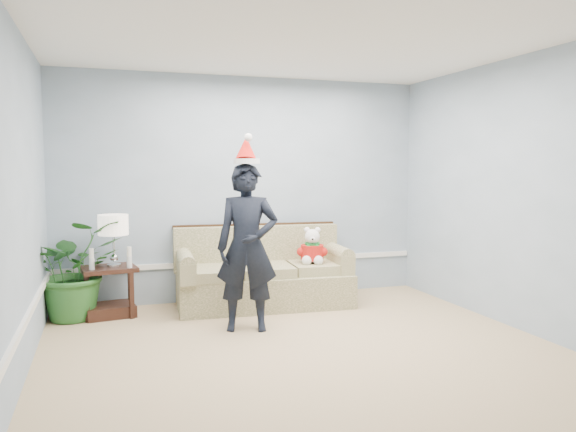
# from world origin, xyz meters

# --- Properties ---
(room_shell) EXTENTS (4.54, 5.04, 2.74)m
(room_shell) POSITION_xyz_m (0.00, 0.00, 1.35)
(room_shell) COLOR tan
(room_shell) RESTS_ON ground
(wainscot_trim) EXTENTS (4.49, 4.99, 0.06)m
(wainscot_trim) POSITION_xyz_m (-1.18, 1.18, 0.45)
(wainscot_trim) COLOR white
(wainscot_trim) RESTS_ON room_shell
(sofa) EXTENTS (2.04, 0.99, 0.93)m
(sofa) POSITION_xyz_m (0.10, 2.08, 0.33)
(sofa) COLOR #505B2B
(sofa) RESTS_ON room_shell
(side_table) EXTENTS (0.62, 0.55, 0.54)m
(side_table) POSITION_xyz_m (-1.62, 2.12, 0.21)
(side_table) COLOR #351B13
(side_table) RESTS_ON room_shell
(table_lamp) EXTENTS (0.32, 0.32, 0.56)m
(table_lamp) POSITION_xyz_m (-1.56, 2.09, 0.97)
(table_lamp) COLOR silver
(table_lamp) RESTS_ON side_table
(candle_pair) EXTENTS (0.44, 0.06, 0.23)m
(candle_pair) POSITION_xyz_m (-1.59, 1.98, 0.65)
(candle_pair) COLOR silver
(candle_pair) RESTS_ON side_table
(houseplant) EXTENTS (1.14, 1.05, 1.07)m
(houseplant) POSITION_xyz_m (-1.96, 2.12, 0.53)
(houseplant) COLOR #266125
(houseplant) RESTS_ON room_shell
(man) EXTENTS (0.69, 0.54, 1.65)m
(man) POSITION_xyz_m (-0.32, 1.16, 0.83)
(man) COLOR black
(man) RESTS_ON room_shell
(santa_hat) EXTENTS (0.32, 0.34, 0.30)m
(santa_hat) POSITION_xyz_m (-0.32, 1.17, 1.77)
(santa_hat) COLOR white
(santa_hat) RESTS_ON man
(teddy_bear) EXTENTS (0.34, 0.34, 0.43)m
(teddy_bear) POSITION_xyz_m (0.66, 1.93, 0.64)
(teddy_bear) COLOR white
(teddy_bear) RESTS_ON sofa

